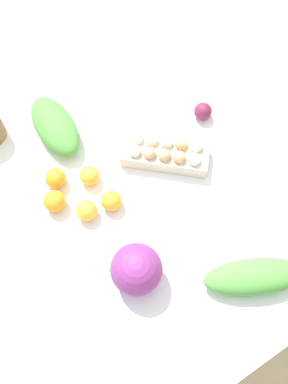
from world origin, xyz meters
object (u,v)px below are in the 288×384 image
object	(u,v)px
beet_root	(203,111)
orange_0	(87,211)
orange_2	(55,201)
cabbage_purple	(136,269)
greens_bunch_scallion	(255,277)
orange_4	(111,201)
egg_carton	(165,153)
greens_bunch_beet_tops	(55,126)
orange_3	(89,175)
orange_1	(55,178)

from	to	relation	value
beet_root	orange_0	size ratio (longest dim) A/B	0.93
orange_0	orange_2	world-z (taller)	orange_2
cabbage_purple	greens_bunch_scallion	size ratio (longest dim) A/B	0.50
cabbage_purple	orange_4	world-z (taller)	cabbage_purple
beet_root	orange_2	xyz separation A→B (m)	(-0.03, 0.62, 0.00)
egg_carton	orange_4	distance (m)	0.25
greens_bunch_beet_tops	orange_3	bearing A→B (deg)	-177.52
greens_bunch_scallion	beet_root	bearing A→B (deg)	-20.97
orange_2	orange_4	world-z (taller)	orange_2
beet_root	orange_2	size ratio (longest dim) A/B	0.88
orange_2	orange_1	bearing A→B (deg)	-29.21
orange_2	cabbage_purple	bearing A→B (deg)	-163.46
egg_carton	orange_4	size ratio (longest dim) A/B	4.22
cabbage_purple	egg_carton	bearing A→B (deg)	-45.35
cabbage_purple	orange_0	distance (m)	0.27
orange_3	orange_2	bearing A→B (deg)	98.54
orange_0	orange_3	xyz separation A→B (m)	(0.11, -0.07, -0.00)
greens_bunch_beet_tops	orange_1	bearing A→B (deg)	152.04
greens_bunch_scallion	orange_4	size ratio (longest dim) A/B	4.48
egg_carton	orange_1	bearing A→B (deg)	23.31
cabbage_purple	greens_bunch_beet_tops	xyz separation A→B (m)	(0.60, -0.03, -0.03)
beet_root	orange_2	bearing A→B (deg)	92.48
orange_2	orange_3	size ratio (longest dim) A/B	1.06
orange_2	orange_0	bearing A→B (deg)	-139.15
cabbage_purple	orange_2	xyz separation A→B (m)	(0.35, 0.10, -0.04)
egg_carton	greens_bunch_scallion	size ratio (longest dim) A/B	0.94
greens_bunch_beet_tops	orange_0	size ratio (longest dim) A/B	3.85
orange_0	orange_2	xyz separation A→B (m)	(0.08, 0.07, 0.00)
orange_0	orange_1	distance (m)	0.16
greens_bunch_scallion	orange_4	bearing A→B (deg)	27.90
cabbage_purple	orange_1	world-z (taller)	cabbage_purple
egg_carton	beet_root	distance (m)	0.23
beet_root	orange_3	bearing A→B (deg)	90.63
orange_1	orange_3	distance (m)	0.12
cabbage_purple	orange_3	size ratio (longest dim) A/B	2.26
cabbage_purple	greens_bunch_beet_tops	world-z (taller)	cabbage_purple
egg_carton	orange_0	size ratio (longest dim) A/B	4.25
greens_bunch_beet_tops	orange_4	distance (m)	0.35
orange_1	orange_2	world-z (taller)	orange_2
orange_1	orange_4	distance (m)	0.21
egg_carton	greens_bunch_beet_tops	world-z (taller)	greens_bunch_beet_tops
cabbage_purple	orange_1	xyz separation A→B (m)	(0.42, 0.06, -0.04)
beet_root	orange_0	world-z (taller)	orange_0
orange_0	orange_1	bearing A→B (deg)	11.39
egg_carton	orange_1	distance (m)	0.39
orange_2	egg_carton	bearing A→B (deg)	-96.47
egg_carton	greens_bunch_beet_tops	bearing A→B (deg)	-5.87
orange_1	cabbage_purple	bearing A→B (deg)	-171.67
greens_bunch_scallion	orange_2	world-z (taller)	greens_bunch_scallion
greens_bunch_beet_tops	orange_2	size ratio (longest dim) A/B	3.64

